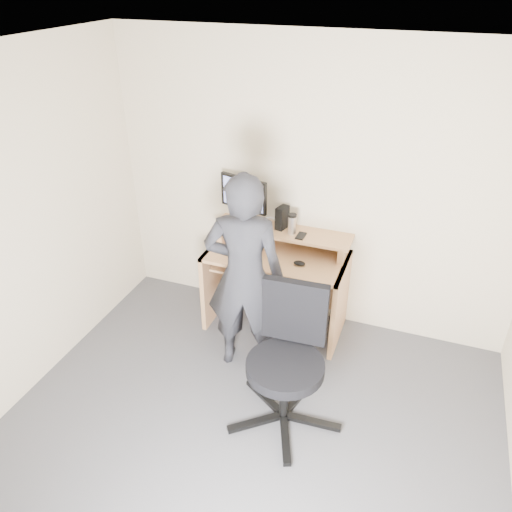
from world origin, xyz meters
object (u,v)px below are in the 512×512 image
Objects in this scene: office_chair at (288,353)px; person at (244,276)px; monitor at (244,196)px; desk at (279,270)px.

person reaches higher than office_chair.
person is at bearing -53.75° from monitor.
person reaches higher than desk.
monitor is 0.44× the size of office_chair.
desk is at bearing 108.13° from office_chair.
monitor reaches higher than desk.
desk is at bearing -109.72° from person.
desk is 2.66× the size of monitor.
office_chair is 0.70m from person.
monitor is at bearing -80.26° from person.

